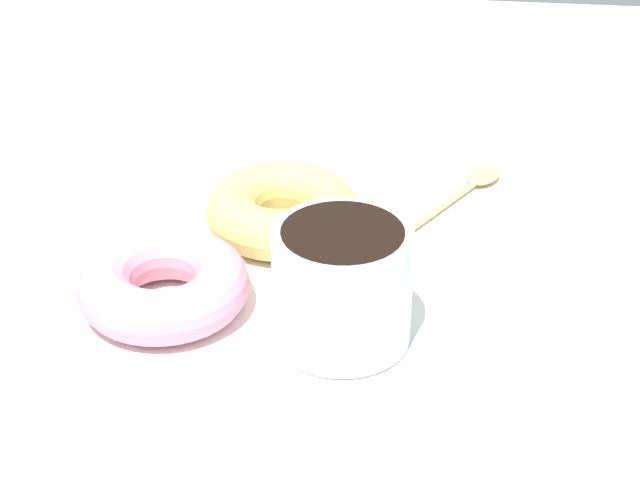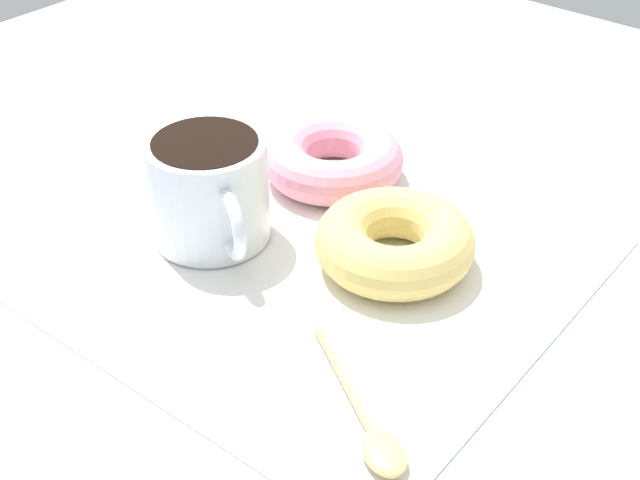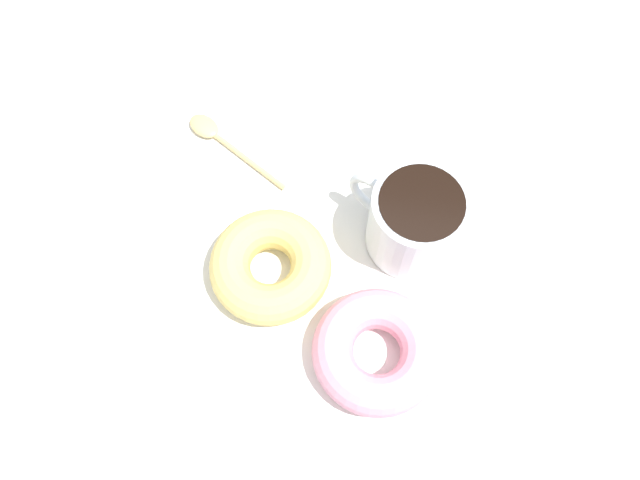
% 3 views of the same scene
% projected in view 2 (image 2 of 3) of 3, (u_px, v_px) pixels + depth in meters
% --- Properties ---
extents(ground_plane, '(1.20, 1.20, 0.02)m').
position_uv_depth(ground_plane, '(316.00, 302.00, 0.63)').
color(ground_plane, '#B2BCC6').
extents(napkin, '(0.35, 0.35, 0.00)m').
position_uv_depth(napkin, '(320.00, 264.00, 0.65)').
color(napkin, white).
rests_on(napkin, ground_plane).
extents(coffee_cup, '(0.09, 0.11, 0.08)m').
position_uv_depth(coffee_cup, '(210.00, 188.00, 0.65)').
color(coffee_cup, silver).
rests_on(coffee_cup, napkin).
extents(donut_near_cup, '(0.11, 0.11, 0.04)m').
position_uv_depth(donut_near_cup, '(395.00, 242.00, 0.63)').
color(donut_near_cup, '#E5C66B').
rests_on(donut_near_cup, napkin).
extents(donut_far, '(0.12, 0.12, 0.04)m').
position_uv_depth(donut_far, '(333.00, 159.00, 0.73)').
color(donut_far, pink).
rests_on(donut_far, napkin).
extents(spoon, '(0.08, 0.12, 0.01)m').
position_uv_depth(spoon, '(372.00, 430.00, 0.51)').
color(spoon, '#D8B772').
rests_on(spoon, napkin).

